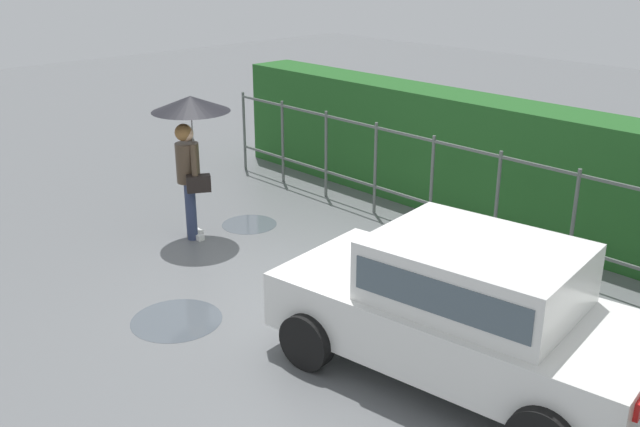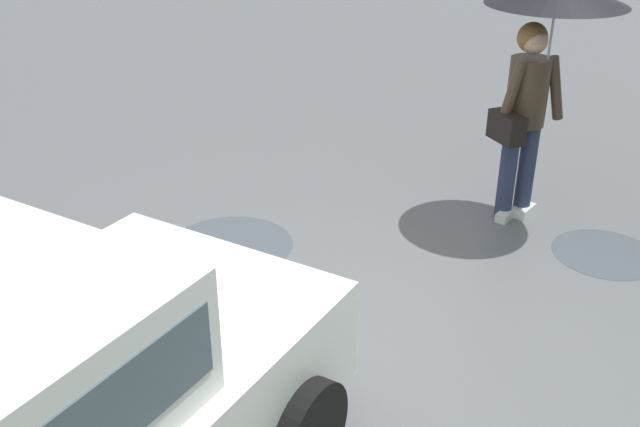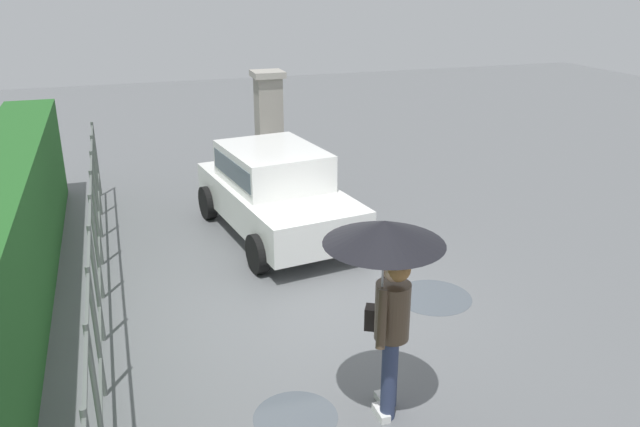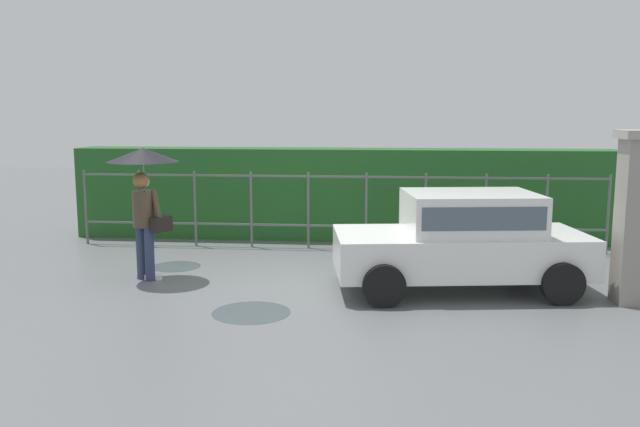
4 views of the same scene
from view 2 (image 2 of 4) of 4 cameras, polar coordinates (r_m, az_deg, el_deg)
The scene contains 4 objects.
ground_plane at distance 4.95m, azimuth 5.10°, elevation -10.16°, with size 40.00×40.00×0.00m, color slate.
pedestrian at distance 6.25m, azimuth 17.34°, elevation 13.27°, with size 1.12×1.12×2.10m.
puddle_near at distance 6.11m, azimuth -7.13°, elevation -2.47°, with size 1.06×1.06×0.00m, color #4C545B.
puddle_far at distance 6.39m, azimuth 21.61°, elevation -2.95°, with size 0.86×0.86×0.00m, color #4C545B.
Camera 2 is at (3.34, 2.14, 2.95)m, focal length 40.51 mm.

